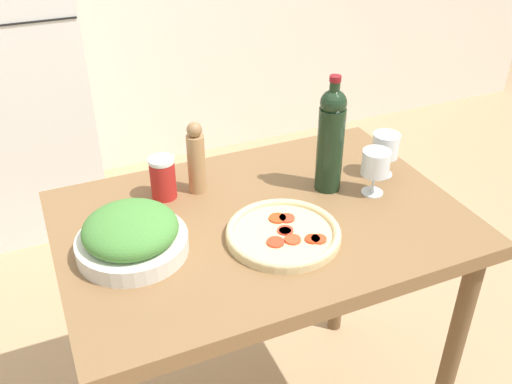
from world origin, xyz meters
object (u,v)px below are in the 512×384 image
(salad_bowl, at_px, (131,235))
(salt_canister, at_px, (163,178))
(wine_glass_far, at_px, (385,147))
(pepper_mill, at_px, (196,159))
(wine_bottle, at_px, (331,138))
(homemade_pizza, at_px, (283,233))
(wine_glass_near, at_px, (375,165))

(salad_bowl, height_order, salt_canister, salt_canister)
(wine_glass_far, bearing_deg, salad_bowl, -174.66)
(wine_glass_far, distance_m, salad_bowl, 0.82)
(pepper_mill, bearing_deg, wine_bottle, -21.16)
(wine_bottle, xyz_separation_m, homemade_pizza, (-0.23, -0.18, -0.15))
(wine_glass_near, xyz_separation_m, salad_bowl, (-0.72, 0.00, -0.04))
(wine_bottle, relative_size, pepper_mill, 1.59)
(wine_glass_near, bearing_deg, salad_bowl, 179.67)
(salad_bowl, bearing_deg, salt_canister, 56.87)
(wine_bottle, height_order, homemade_pizza, wine_bottle)
(wine_bottle, xyz_separation_m, wine_glass_far, (0.20, -0.00, -0.07))
(salad_bowl, xyz_separation_m, salt_canister, (0.15, 0.22, 0.01))
(pepper_mill, distance_m, salad_bowl, 0.33)
(wine_glass_far, relative_size, homemade_pizza, 0.46)
(salt_canister, bearing_deg, pepper_mill, -3.68)
(wine_bottle, xyz_separation_m, wine_glass_near, (0.11, -0.08, -0.07))
(pepper_mill, height_order, salt_canister, pepper_mill)
(pepper_mill, bearing_deg, salt_canister, 176.32)
(wine_glass_near, height_order, wine_glass_far, same)
(wine_glass_near, distance_m, pepper_mill, 0.52)
(wine_bottle, height_order, wine_glass_near, wine_bottle)
(salad_bowl, distance_m, homemade_pizza, 0.40)
(pepper_mill, xyz_separation_m, salt_canister, (-0.10, 0.01, -0.04))
(homemade_pizza, bearing_deg, wine_bottle, 37.02)
(wine_glass_far, bearing_deg, homemade_pizza, -157.87)
(wine_glass_far, bearing_deg, wine_glass_near, -137.90)
(pepper_mill, height_order, salad_bowl, pepper_mill)
(wine_bottle, bearing_deg, wine_glass_far, -0.11)
(wine_glass_near, distance_m, homemade_pizza, 0.36)
(wine_bottle, distance_m, salad_bowl, 0.63)
(wine_glass_near, bearing_deg, homemade_pizza, -164.46)
(homemade_pizza, xyz_separation_m, salt_canister, (-0.23, 0.32, 0.05))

